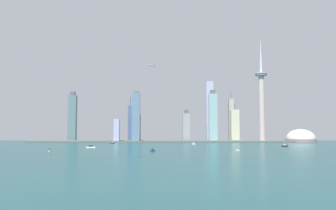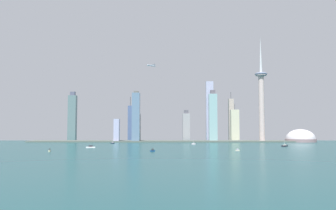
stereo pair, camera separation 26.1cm
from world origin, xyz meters
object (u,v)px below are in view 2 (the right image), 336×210
Objects in this scene: skyscraper_7 at (137,128)px; boat_6 at (194,144)px; skyscraper_5 at (236,125)px; boat_5 at (153,150)px; skyscraper_8 at (187,127)px; observation_tower at (262,95)px; boat_0 at (92,147)px; skyscraper_9 at (232,120)px; stadium_dome at (302,139)px; boat_1 at (51,150)px; skyscraper_1 at (214,117)px; skyscraper_2 at (211,111)px; skyscraper_0 at (131,123)px; skyscraper_4 at (118,131)px; boat_2 at (238,150)px; boat_3 at (286,146)px; airplane at (152,65)px; boat_4 at (114,143)px; skyscraper_3 at (73,117)px; skyscraper_6 at (137,117)px.

skyscraper_7 is 222.50m from boat_6.
skyscraper_5 reaches higher than boat_5.
skyscraper_8 is at bearing 173.31° from skyscraper_5.
observation_tower is 494.45m from boat_0.
skyscraper_5 is 0.74× the size of skyscraper_9.
boat_1 is at bearing -146.35° from stadium_dome.
skyscraper_2 is at bearing 97.95° from skyscraper_1.
skyscraper_2 is at bearing -2.26° from skyscraper_0.
skyscraper_5 reaches higher than stadium_dome.
skyscraper_5 is at bearing 10.08° from skyscraper_4.
skyscraper_0 is at bearing 179.40° from skyscraper_8.
skyscraper_1 is 85.91m from skyscraper_8.
skyscraper_5 is 400.40m from boat_2.
skyscraper_4 is at bearing 112.91° from boat_3.
boat_0 is 0.68× the size of airplane.
boat_2 is 0.51× the size of boat_4.
stadium_dome is 1.05× the size of skyscraper_7.
skyscraper_1 is (-230.19, 21.94, 59.45)m from stadium_dome.
boat_1 is (87.49, -432.02, -65.76)m from skyscraper_3.
skyscraper_7 is at bearing -169.75° from skyscraper_9.
boat_3 reaches higher than boat_5.
stadium_dome is 0.90× the size of skyscraper_8.
skyscraper_8 is 5.14× the size of boat_0.
skyscraper_9 is (-67.84, 78.91, -64.17)m from observation_tower.
boat_4 reaches higher than boat_1.
skyscraper_8 is 0.62× the size of skyscraper_9.
boat_6 is (-294.98, -129.37, -6.26)m from stadium_dome.
skyscraper_6 is 393.09m from boat_3.
skyscraper_1 reaches higher than skyscraper_5.
boat_6 is (166.55, -193.62, -49.02)m from skyscraper_0.
skyscraper_5 reaches higher than skyscraper_4.
skyscraper_1 is 372.48m from boat_2.
boat_6 is (247.16, 231.57, -0.23)m from boat_1.
skyscraper_6 is (-439.17, 1.04, 58.62)m from stadium_dome.
skyscraper_5 is at bearing -52.73° from boat_1.
boat_6 is (144.19, -130.40, -64.88)m from skyscraper_6.
boat_4 is 1.61× the size of boat_5.
skyscraper_2 is 15.92× the size of boat_6.
skyscraper_4 is at bearing -172.78° from skyscraper_1.
skyscraper_6 is at bearing -86.14° from skyscraper_7.
skyscraper_0 is 176.11m from airplane.
skyscraper_1 is (231.35, -42.32, 16.69)m from skyscraper_0.
skyscraper_5 is 9.90× the size of boat_6.
skyscraper_1 is at bearing 7.22° from skyscraper_4.
boat_6 is at bearing -42.13° from skyscraper_6.
observation_tower reaches higher than boat_6.
skyscraper_5 is 287.89m from airplane.
skyscraper_1 is at bearing -29.78° from skyscraper_8.
boat_0 is (-37.96, -325.03, -48.79)m from skyscraper_0.
skyscraper_1 is (-129.19, 17.34, -58.05)m from observation_tower.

